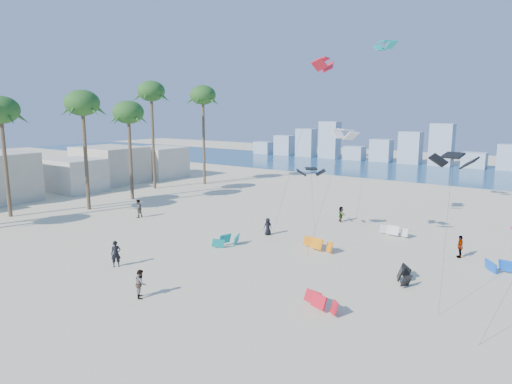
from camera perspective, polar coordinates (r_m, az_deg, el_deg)
The scene contains 10 objects.
ground at distance 30.86m, azimuth -22.95°, elevation -12.05°, with size 220.00×220.00×0.00m, color beige.
ocean at distance 90.62m, azimuth 19.50°, elevation 2.56°, with size 220.00×220.00×0.00m, color navy.
kitesurfer_near at distance 34.97m, azimuth -17.00°, elevation -7.37°, with size 0.70×0.46×1.93m, color black.
kitesurfer_mid at distance 29.21m, azimuth -14.11°, elevation -10.96°, with size 0.85×0.66×1.74m, color gray.
kitesurfers_far at distance 37.96m, azimuth 11.17°, elevation -5.82°, with size 42.44×15.57×1.91m.
grounded_kites at distance 35.43m, azimuth 12.60°, elevation -7.81°, with size 22.71×19.06×0.95m.
flying_kites at distance 37.94m, azimuth 21.66°, elevation 9.88°, with size 25.61×25.92×18.17m.
palm_row at distance 56.60m, azimuth -21.99°, elevation 10.29°, with size 8.35×44.80×15.63m.
beachfront_buildings at distance 68.86m, azimuth -23.10°, elevation 2.28°, with size 11.50×43.00×6.00m.
distant_skyline at distance 100.20m, azimuth 20.58°, elevation 4.95°, with size 85.00×3.00×8.40m.
Camera 1 is at (24.83, -14.41, 11.32)m, focal length 32.21 mm.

